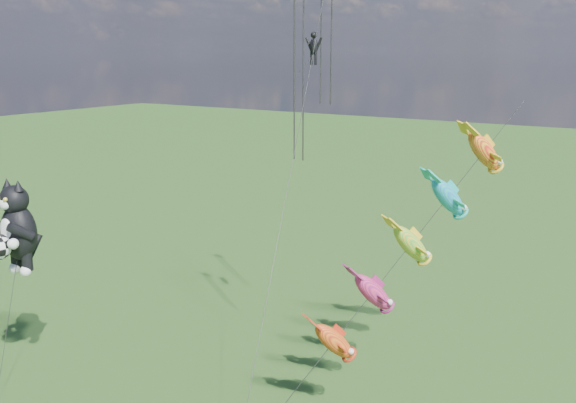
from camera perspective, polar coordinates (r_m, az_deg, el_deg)
The scene contains 4 objects.
ground at distance 38.23m, azimuth -13.65°, elevation -16.74°, with size 300.00×300.00×0.00m, color #153B0E.
cat_kite_rig at distance 38.27m, azimuth -23.15°, elevation -2.19°, with size 2.54×4.19×12.11m.
fish_windsock_rig at distance 33.60m, azimuth 10.84°, elevation -3.78°, with size 8.67×13.53×16.30m.
parafoil_rig at distance 35.06m, azimuth 2.22°, elevation 13.91°, with size 5.45×16.93×25.06m.
Camera 1 is at (24.59, -22.38, 18.88)m, focal length 40.00 mm.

